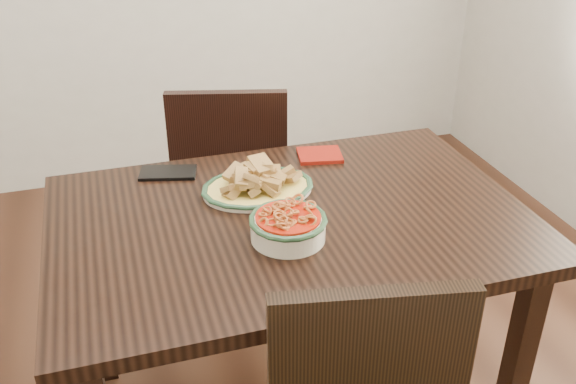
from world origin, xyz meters
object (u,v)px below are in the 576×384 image
object	(u,v)px
fish_plate	(257,178)
dining_table	(290,243)
smartphone	(168,173)
chair_far	(231,179)
noodle_bowl	(288,224)

from	to	relation	value
fish_plate	dining_table	bearing A→B (deg)	-71.30
fish_plate	smartphone	size ratio (longest dim) A/B	1.88
fish_plate	smartphone	bearing A→B (deg)	141.24
dining_table	chair_far	world-z (taller)	chair_far
dining_table	fish_plate	world-z (taller)	fish_plate
fish_plate	noodle_bowl	world-z (taller)	fish_plate
noodle_bowl	chair_far	bearing A→B (deg)	88.14
noodle_bowl	fish_plate	bearing A→B (deg)	92.54
dining_table	fish_plate	distance (m)	0.21
fish_plate	smartphone	distance (m)	0.30
smartphone	fish_plate	bearing A→B (deg)	-24.54
fish_plate	smartphone	world-z (taller)	fish_plate
fish_plate	noodle_bowl	bearing A→B (deg)	-87.46
chair_far	noodle_bowl	world-z (taller)	chair_far
chair_far	smartphone	xyz separation A→B (m)	(-0.27, -0.38, 0.26)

